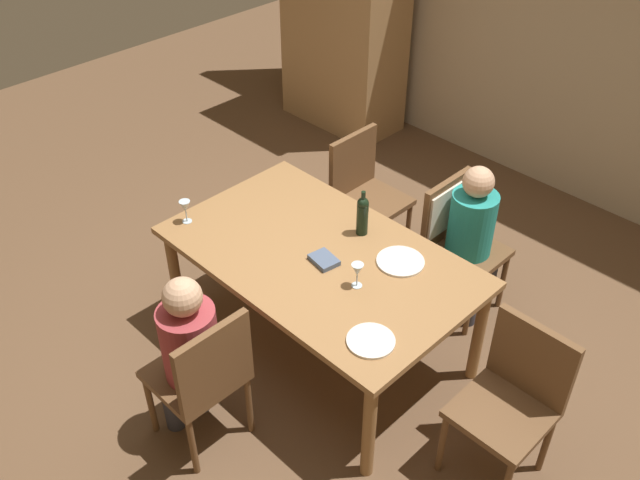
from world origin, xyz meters
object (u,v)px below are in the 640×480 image
(person_woman_host, at_px, (474,232))
(dinner_plate_host, at_px, (371,341))
(chair_far_left, at_px, (364,188))
(dining_table, at_px, (320,264))
(dinner_plate_guest_left, at_px, (400,261))
(wine_glass_near_left, at_px, (357,271))
(person_man_bearded, at_px, (188,348))
(chair_near, at_px, (204,374))
(chair_right_end, at_px, (514,394))
(wine_glass_centre, at_px, (185,207))
(wine_bottle_tall_green, at_px, (362,214))
(armoire_cabinet, at_px, (344,8))
(chair_far_right, at_px, (454,228))

(person_woman_host, distance_m, dinner_plate_host, 1.26)
(chair_far_left, relative_size, person_woman_host, 0.84)
(dining_table, xyz_separation_m, dinner_plate_guest_left, (0.37, 0.27, 0.08))
(wine_glass_near_left, height_order, dinner_plate_host, wine_glass_near_left)
(wine_glass_near_left, bearing_deg, person_man_bearded, -112.50)
(person_man_bearded, height_order, wine_glass_near_left, person_man_bearded)
(dinner_plate_host, bearing_deg, dining_table, 155.02)
(chair_near, relative_size, chair_right_end, 1.00)
(person_woman_host, xyz_separation_m, dinner_plate_host, (0.24, -1.24, 0.12))
(person_woman_host, distance_m, wine_glass_centre, 1.78)
(wine_bottle_tall_green, bearing_deg, person_man_bearded, -92.75)
(armoire_cabinet, bearing_deg, dinner_plate_guest_left, -40.54)
(chair_far_right, bearing_deg, wine_bottle_tall_green, -21.97)
(chair_near, bearing_deg, chair_far_right, -5.94)
(chair_near, bearing_deg, chair_far_left, 17.34)
(dining_table, xyz_separation_m, chair_right_end, (1.28, 0.09, -0.14))
(dinner_plate_guest_left, bearing_deg, dining_table, -144.59)
(dining_table, bearing_deg, chair_near, -84.62)
(dining_table, relative_size, dinner_plate_guest_left, 6.58)
(wine_glass_centre, bearing_deg, dinner_plate_guest_left, 27.92)
(person_man_bearded, bearing_deg, chair_far_left, 14.11)
(armoire_cabinet, height_order, wine_bottle_tall_green, armoire_cabinet)
(chair_right_end, height_order, wine_glass_near_left, chair_right_end)
(wine_glass_near_left, xyz_separation_m, dinner_plate_guest_left, (0.04, 0.32, -0.10))
(person_man_bearded, distance_m, dinner_plate_guest_left, 1.26)
(chair_near, xyz_separation_m, person_woman_host, (0.34, 1.85, 0.10))
(chair_near, bearing_deg, armoire_cabinet, 32.90)
(armoire_cabinet, bearing_deg, wine_glass_near_left, -45.20)
(armoire_cabinet, bearing_deg, chair_near, -57.10)
(dining_table, bearing_deg, dinner_plate_host, -24.98)
(dining_table, bearing_deg, chair_right_end, 3.91)
(wine_bottle_tall_green, xyz_separation_m, dinner_plate_guest_left, (0.34, -0.05, -0.13))
(dining_table, distance_m, wine_glass_near_left, 0.39)
(wine_glass_centre, xyz_separation_m, dinner_plate_host, (1.46, 0.04, -0.10))
(wine_glass_centre, bearing_deg, dining_table, 23.96)
(person_man_bearded, bearing_deg, dining_table, -1.59)
(person_woman_host, relative_size, person_man_bearded, 0.99)
(dining_table, distance_m, dinner_plate_guest_left, 0.47)
(armoire_cabinet, height_order, dinner_plate_host, armoire_cabinet)
(chair_right_end, bearing_deg, dinner_plate_guest_left, -11.25)
(chair_near, distance_m, wine_glass_centre, 1.10)
(person_man_bearded, xyz_separation_m, wine_bottle_tall_green, (0.06, 1.24, 0.24))
(wine_glass_near_left, relative_size, wine_glass_centre, 1.00)
(dining_table, distance_m, wine_glass_centre, 0.89)
(dining_table, relative_size, wine_bottle_tall_green, 6.11)
(wine_bottle_tall_green, distance_m, dinner_plate_host, 0.90)
(armoire_cabinet, xyz_separation_m, wine_glass_centre, (1.20, -2.65, -0.24))
(armoire_cabinet, distance_m, dinner_plate_guest_left, 3.14)
(chair_far_left, distance_m, wine_bottle_tall_green, 0.88)
(wine_bottle_tall_green, height_order, dinner_plate_host, wine_bottle_tall_green)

